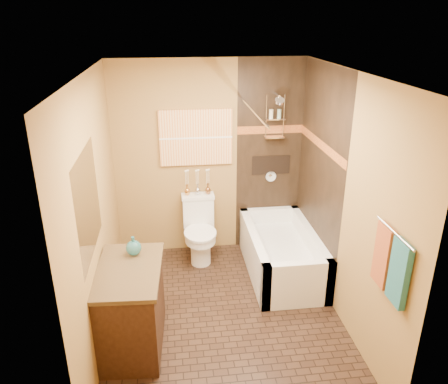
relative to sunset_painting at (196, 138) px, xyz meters
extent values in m
plane|color=black|center=(0.17, -1.48, -1.55)|extent=(3.00, 3.00, 0.00)
cube|color=olive|center=(-1.03, -1.48, -0.30)|extent=(0.02, 3.00, 2.50)
cube|color=olive|center=(1.37, -1.48, -0.30)|extent=(0.02, 3.00, 2.50)
cube|color=olive|center=(0.17, 0.02, -0.30)|extent=(2.40, 0.02, 2.50)
cube|color=olive|center=(0.17, -2.98, -0.30)|extent=(2.40, 0.02, 2.50)
plane|color=silver|center=(0.17, -1.48, 0.95)|extent=(3.00, 3.00, 0.00)
cube|color=black|center=(0.94, 0.01, -0.30)|extent=(0.85, 0.01, 2.50)
cube|color=black|center=(1.35, -0.73, -0.30)|extent=(0.01, 1.50, 2.50)
cube|color=maroon|center=(0.94, 0.00, 0.07)|extent=(0.85, 0.01, 0.10)
cube|color=maroon|center=(1.34, -0.73, 0.07)|extent=(0.01, 1.50, 0.10)
cube|color=black|center=(0.97, 0.01, -0.40)|extent=(0.50, 0.01, 0.25)
cylinder|color=silver|center=(0.97, -0.12, 0.53)|extent=(0.02, 0.26, 0.02)
cylinder|color=silver|center=(0.97, -0.28, 0.48)|extent=(0.11, 0.11, 0.09)
cylinder|color=silver|center=(0.97, -0.01, -0.55)|extent=(0.14, 0.02, 0.14)
cylinder|color=silver|center=(0.57, -0.73, 0.47)|extent=(0.03, 1.55, 0.03)
cylinder|color=silver|center=(1.32, -2.53, -0.10)|extent=(0.02, 0.55, 0.02)
cube|color=#1C545F|center=(1.33, -2.66, -0.37)|extent=(0.05, 0.22, 0.52)
cube|color=#9C3F1C|center=(1.33, -2.40, -0.37)|extent=(0.05, 0.22, 0.52)
cube|color=orange|center=(0.00, 0.00, 0.00)|extent=(0.90, 0.04, 0.70)
cube|color=white|center=(-1.02, -1.80, -0.05)|extent=(0.01, 1.00, 0.90)
cube|color=white|center=(0.97, -1.43, -1.27)|extent=(0.80, 0.10, 0.55)
cube|color=white|center=(0.97, -0.03, -1.27)|extent=(0.80, 0.10, 0.55)
cube|color=white|center=(0.62, -0.73, -1.27)|extent=(0.10, 1.50, 0.55)
cube|color=white|center=(1.32, -0.73, -1.27)|extent=(0.10, 1.50, 0.55)
cube|color=white|center=(0.97, -0.73, -1.38)|extent=(0.64, 1.34, 0.35)
cube|color=white|center=(0.00, -0.09, -0.97)|extent=(0.40, 0.18, 0.39)
cube|color=white|center=(0.00, -0.09, -0.75)|extent=(0.42, 0.20, 0.04)
cylinder|color=white|center=(0.00, -0.40, -1.35)|extent=(0.25, 0.25, 0.39)
cylinder|color=white|center=(0.00, -0.40, -1.18)|extent=(0.38, 0.38, 0.10)
cylinder|color=white|center=(0.00, -0.40, -1.12)|extent=(0.40, 0.40, 0.03)
cube|color=black|center=(-0.76, -1.80, -1.15)|extent=(0.60, 0.93, 0.80)
cube|color=black|center=(-0.75, -1.80, -0.73)|extent=(0.64, 0.98, 0.04)
camera|label=1|loc=(-0.32, -5.24, 1.42)|focal=35.00mm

